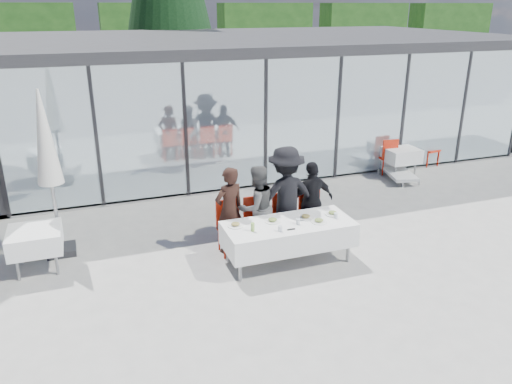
% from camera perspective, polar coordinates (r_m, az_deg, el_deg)
% --- Properties ---
extents(ground, '(90.00, 90.00, 0.00)m').
position_cam_1_polar(ground, '(8.75, 4.00, -8.75)').
color(ground, '#A2A09A').
rests_on(ground, ground).
extents(pavilion, '(14.80, 8.80, 3.44)m').
position_cam_1_polar(pavilion, '(16.11, -0.90, 13.01)').
color(pavilion, gray).
rests_on(pavilion, ground).
extents(treeline, '(62.50, 2.00, 4.40)m').
position_cam_1_polar(treeline, '(35.04, -18.48, 16.23)').
color(treeline, '#163812').
rests_on(treeline, ground).
extents(dining_table, '(2.26, 0.96, 0.75)m').
position_cam_1_polar(dining_table, '(8.74, 3.73, -4.82)').
color(dining_table, white).
rests_on(dining_table, ground).
extents(diner_a, '(0.74, 0.74, 1.62)m').
position_cam_1_polar(diner_a, '(9.00, -3.06, -2.10)').
color(diner_a, black).
rests_on(diner_a, ground).
extents(diner_chair_a, '(0.44, 0.44, 0.97)m').
position_cam_1_polar(diner_chair_a, '(9.11, -3.04, -3.68)').
color(diner_chair_a, red).
rests_on(diner_chair_a, ground).
extents(diner_b, '(0.95, 0.95, 1.59)m').
position_cam_1_polar(diner_b, '(9.15, 0.08, -1.77)').
color(diner_b, '#515151').
rests_on(diner_b, ground).
extents(diner_chair_b, '(0.44, 0.44, 0.97)m').
position_cam_1_polar(diner_chair_b, '(9.26, 0.07, -3.24)').
color(diner_chair_b, red).
rests_on(diner_chair_b, ground).
extents(diner_c, '(1.25, 1.25, 1.89)m').
position_cam_1_polar(diner_c, '(9.29, 3.40, -0.46)').
color(diner_c, black).
rests_on(diner_c, ground).
extents(diner_chair_c, '(0.44, 0.44, 0.97)m').
position_cam_1_polar(diner_chair_c, '(9.45, 3.33, -2.76)').
color(diner_chair_c, red).
rests_on(diner_chair_c, ground).
extents(diner_d, '(1.00, 1.00, 1.55)m').
position_cam_1_polar(diner_d, '(9.57, 6.40, -1.02)').
color(diner_d, black).
rests_on(diner_d, ground).
extents(diner_chair_d, '(0.44, 0.44, 0.97)m').
position_cam_1_polar(diner_chair_d, '(9.66, 6.33, -2.32)').
color(diner_chair_d, red).
rests_on(diner_chair_d, ground).
extents(plate_a, '(0.28, 0.28, 0.07)m').
position_cam_1_polar(plate_a, '(8.50, -2.36, -3.77)').
color(plate_a, white).
rests_on(plate_a, dining_table).
extents(plate_b, '(0.28, 0.28, 0.07)m').
position_cam_1_polar(plate_b, '(8.67, 1.91, -3.27)').
color(plate_b, white).
rests_on(plate_b, dining_table).
extents(plate_c, '(0.28, 0.28, 0.07)m').
position_cam_1_polar(plate_c, '(8.85, 5.71, -2.85)').
color(plate_c, white).
rests_on(plate_c, dining_table).
extents(plate_d, '(0.28, 0.28, 0.07)m').
position_cam_1_polar(plate_d, '(9.06, 8.74, -2.42)').
color(plate_d, white).
rests_on(plate_d, dining_table).
extents(plate_extra, '(0.28, 0.28, 0.07)m').
position_cam_1_polar(plate_extra, '(8.71, 7.20, -3.30)').
color(plate_extra, white).
rests_on(plate_extra, dining_table).
extents(juice_bottle, '(0.06, 0.06, 0.15)m').
position_cam_1_polar(juice_bottle, '(8.30, -0.38, -4.03)').
color(juice_bottle, '#92C351').
rests_on(juice_bottle, dining_table).
extents(drinking_glasses, '(1.20, 0.25, 0.10)m').
position_cam_1_polar(drinking_glasses, '(8.59, 5.65, -3.40)').
color(drinking_glasses, silver).
rests_on(drinking_glasses, dining_table).
extents(folded_eyeglasses, '(0.14, 0.03, 0.01)m').
position_cam_1_polar(folded_eyeglasses, '(8.39, 4.03, -4.27)').
color(folded_eyeglasses, black).
rests_on(folded_eyeglasses, dining_table).
extents(spare_table_left, '(0.86, 0.86, 0.74)m').
position_cam_1_polar(spare_table_left, '(9.26, -23.92, -5.02)').
color(spare_table_left, white).
rests_on(spare_table_left, ground).
extents(spare_table_right, '(0.86, 0.86, 0.74)m').
position_cam_1_polar(spare_table_right, '(13.79, 16.13, 4.11)').
color(spare_table_right, white).
rests_on(spare_table_right, ground).
extents(spare_chair_a, '(0.52, 0.52, 0.97)m').
position_cam_1_polar(spare_chair_a, '(14.95, 19.02, 4.98)').
color(spare_chair_a, red).
rests_on(spare_chair_a, ground).
extents(spare_chair_b, '(0.48, 0.48, 0.97)m').
position_cam_1_polar(spare_chair_b, '(13.79, 14.81, 4.17)').
color(spare_chair_b, red).
rests_on(spare_chair_b, ground).
extents(market_umbrella, '(0.50, 0.50, 3.00)m').
position_cam_1_polar(market_umbrella, '(9.23, -22.84, 4.54)').
color(market_umbrella, black).
rests_on(market_umbrella, ground).
extents(lounger, '(0.90, 1.44, 0.72)m').
position_cam_1_polar(lounger, '(13.63, 15.79, 2.65)').
color(lounger, silver).
rests_on(lounger, ground).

